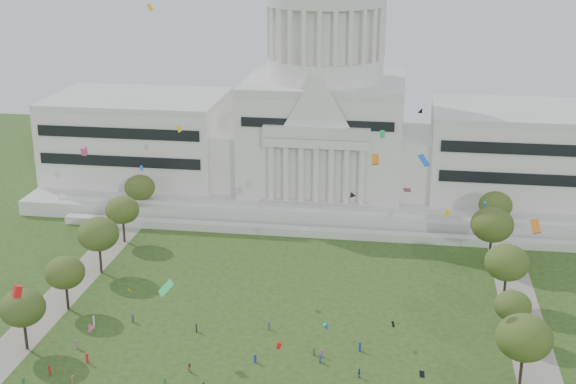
# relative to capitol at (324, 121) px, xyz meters

# --- Properties ---
(capitol) EXTENTS (160.00, 64.50, 91.30)m
(capitol) POSITION_rel_capitol_xyz_m (0.00, 0.00, 0.00)
(capitol) COLOR beige
(capitol) RESTS_ON ground
(path_left) EXTENTS (8.00, 160.00, 0.04)m
(path_left) POSITION_rel_capitol_xyz_m (-48.00, -83.59, -22.28)
(path_left) COLOR gray
(path_left) RESTS_ON ground
(path_right) EXTENTS (8.00, 160.00, 0.04)m
(path_right) POSITION_rel_capitol_xyz_m (48.00, -83.59, -22.28)
(path_right) COLOR gray
(path_right) RESTS_ON ground
(row_tree_l_2) EXTENTS (8.42, 8.42, 11.97)m
(row_tree_l_2) POSITION_rel_capitol_xyz_m (-45.04, -96.29, -13.79)
(row_tree_l_2) COLOR black
(row_tree_l_2) RESTS_ON ground
(row_tree_r_2) EXTENTS (9.55, 9.55, 13.58)m
(row_tree_r_2) POSITION_rel_capitol_xyz_m (44.17, -96.15, -12.64)
(row_tree_r_2) COLOR black
(row_tree_r_2) RESTS_ON ground
(row_tree_l_3) EXTENTS (8.12, 8.12, 11.55)m
(row_tree_l_3) POSITION_rel_capitol_xyz_m (-44.09, -79.67, -14.09)
(row_tree_l_3) COLOR black
(row_tree_l_3) RESTS_ON ground
(row_tree_r_3) EXTENTS (7.01, 7.01, 9.98)m
(row_tree_r_3) POSITION_rel_capitol_xyz_m (44.40, -79.10, -15.21)
(row_tree_r_3) COLOR black
(row_tree_r_3) RESTS_ON ground
(row_tree_l_4) EXTENTS (9.29, 9.29, 13.21)m
(row_tree_l_4) POSITION_rel_capitol_xyz_m (-44.08, -61.17, -12.90)
(row_tree_l_4) COLOR black
(row_tree_l_4) RESTS_ON ground
(row_tree_r_4) EXTENTS (9.19, 9.19, 13.06)m
(row_tree_r_4) POSITION_rel_capitol_xyz_m (44.76, -63.55, -13.01)
(row_tree_r_4) COLOR black
(row_tree_r_4) RESTS_ON ground
(row_tree_l_5) EXTENTS (8.33, 8.33, 11.85)m
(row_tree_l_5) POSITION_rel_capitol_xyz_m (-45.22, -42.58, -13.88)
(row_tree_l_5) COLOR black
(row_tree_l_5) RESTS_ON ground
(row_tree_r_5) EXTENTS (9.82, 9.82, 13.96)m
(row_tree_r_5) POSITION_rel_capitol_xyz_m (43.49, -43.40, -12.37)
(row_tree_r_5) COLOR black
(row_tree_r_5) RESTS_ON ground
(row_tree_l_6) EXTENTS (8.19, 8.19, 11.64)m
(row_tree_l_6) POSITION_rel_capitol_xyz_m (-46.87, -24.45, -14.02)
(row_tree_l_6) COLOR black
(row_tree_l_6) RESTS_ON ground
(row_tree_r_6) EXTENTS (8.42, 8.42, 11.97)m
(row_tree_r_6) POSITION_rel_capitol_xyz_m (45.96, -25.46, -13.79)
(row_tree_r_6) COLOR black
(row_tree_r_6) RESTS_ON ground
(person_8) EXTENTS (0.94, 0.65, 1.79)m
(person_8) POSITION_rel_capitol_xyz_m (-12.95, -99.51, -21.40)
(person_8) COLOR olive
(person_8) RESTS_ON ground
(person_10) EXTENTS (0.62, 1.07, 1.78)m
(person_10) POSITION_rel_capitol_xyz_m (16.88, -96.94, -21.41)
(person_10) COLOR navy
(person_10) RESTS_ON ground
(distant_crowd) EXTENTS (60.77, 37.40, 1.93)m
(distant_crowd) POSITION_rel_capitol_xyz_m (-14.91, -100.54, -21.42)
(distant_crowd) COLOR #33723F
(distant_crowd) RESTS_ON ground
(kite_swarm) EXTENTS (79.97, 97.62, 65.04)m
(kite_swarm) POSITION_rel_capitol_xyz_m (1.56, -102.65, 7.03)
(kite_swarm) COLOR blue
(kite_swarm) RESTS_ON ground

